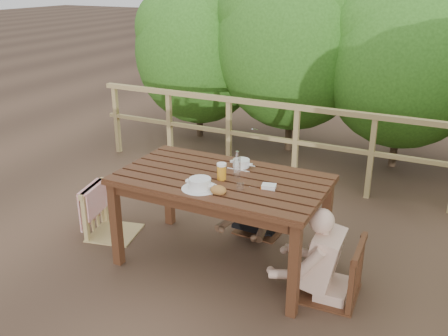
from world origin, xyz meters
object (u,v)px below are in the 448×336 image
at_px(chair_far, 262,190).
at_px(butter_tub, 269,187).
at_px(bottle, 237,165).
at_px(tumbler, 240,187).
at_px(woman, 263,175).
at_px(chair_left, 111,191).
at_px(beer_glass, 222,172).
at_px(chair_right, 333,243).
at_px(soup_far, 241,164).
at_px(bread_roll, 218,190).
at_px(soup_near, 200,184).
at_px(table, 221,221).
at_px(diner_right, 339,228).

xyz_separation_m(chair_far, butter_tub, (0.36, -0.76, 0.39)).
height_order(bottle, butter_tub, bottle).
bearing_deg(tumbler, woman, 100.33).
bearing_deg(butter_tub, tumbler, -158.61).
relative_size(chair_far, woman, 0.75).
height_order(chair_left, tumbler, chair_left).
bearing_deg(beer_glass, chair_right, -0.45).
bearing_deg(beer_glass, tumbler, -29.61).
bearing_deg(tumbler, soup_far, 113.56).
bearing_deg(tumbler, butter_tub, 32.82).
xyz_separation_m(chair_left, chair_far, (1.29, 0.73, -0.02)).
distance_m(bread_roll, tumbler, 0.18).
height_order(chair_far, soup_near, soup_near).
height_order(table, tumbler, tumbler).
xyz_separation_m(chair_left, tumbler, (1.45, -0.15, 0.38)).
bearing_deg(chair_far, diner_right, -36.34).
bearing_deg(table, soup_near, -98.78).
xyz_separation_m(chair_far, soup_far, (-0.04, -0.42, 0.41)).
xyz_separation_m(soup_far, tumbler, (0.20, -0.46, -0.01)).
xyz_separation_m(chair_left, woman, (1.29, 0.75, 0.13)).
height_order(table, bread_roll, bread_roll).
xyz_separation_m(beer_glass, bottle, (0.10, 0.09, 0.05)).
xyz_separation_m(chair_right, soup_near, (-1.05, -0.24, 0.39)).
height_order(chair_right, beer_glass, beer_glass).
bearing_deg(bread_roll, chair_right, 16.43).
relative_size(table, chair_far, 1.96).
height_order(table, bottle, bottle).
distance_m(chair_right, diner_right, 0.14).
xyz_separation_m(table, butter_tub, (0.45, -0.04, 0.44)).
bearing_deg(diner_right, soup_near, 100.52).
bearing_deg(chair_left, soup_far, -89.00).
distance_m(table, soup_far, 0.54).
distance_m(chair_left, butter_tub, 1.69).
height_order(chair_far, tumbler, chair_far).
relative_size(soup_far, bread_roll, 1.92).
distance_m(diner_right, soup_far, 1.07).
bearing_deg(butter_tub, soup_far, 128.54).
relative_size(chair_far, diner_right, 0.73).
xyz_separation_m(bread_roll, beer_glass, (-0.11, 0.27, 0.04)).
height_order(diner_right, tumbler, diner_right).
bearing_deg(soup_far, chair_left, -166.23).
relative_size(beer_glass, butter_tub, 1.37).
relative_size(chair_far, butter_tub, 7.93).
xyz_separation_m(table, diner_right, (1.04, -0.05, 0.21)).
bearing_deg(tumbler, table, 145.95).
bearing_deg(chair_far, tumbler, -77.09).
xyz_separation_m(table, woman, (0.09, 0.73, 0.19)).
bearing_deg(diner_right, soup_far, 68.91).
bearing_deg(soup_far, chair_far, 85.04).
bearing_deg(bread_roll, chair_far, 92.17).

